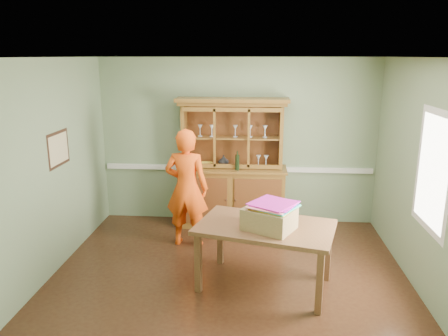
# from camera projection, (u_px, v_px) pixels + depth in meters

# --- Properties ---
(floor) EXTENTS (4.50, 4.50, 0.00)m
(floor) POSITION_uv_depth(u_px,v_px,m) (229.00, 275.00, 5.56)
(floor) COLOR #422715
(floor) RESTS_ON ground
(ceiling) EXTENTS (4.50, 4.50, 0.00)m
(ceiling) POSITION_uv_depth(u_px,v_px,m) (230.00, 57.00, 4.89)
(ceiling) COLOR white
(ceiling) RESTS_ON wall_back
(wall_back) EXTENTS (4.50, 0.00, 4.50)m
(wall_back) POSITION_uv_depth(u_px,v_px,m) (237.00, 142.00, 7.16)
(wall_back) COLOR gray
(wall_back) RESTS_ON floor
(wall_left) EXTENTS (0.00, 4.00, 4.00)m
(wall_left) POSITION_uv_depth(u_px,v_px,m) (48.00, 170.00, 5.40)
(wall_left) COLOR gray
(wall_left) RESTS_ON floor
(wall_right) EXTENTS (0.00, 4.00, 4.00)m
(wall_right) POSITION_uv_depth(u_px,v_px,m) (423.00, 177.00, 5.05)
(wall_right) COLOR gray
(wall_right) RESTS_ON floor
(wall_front) EXTENTS (4.50, 0.00, 4.50)m
(wall_front) POSITION_uv_depth(u_px,v_px,m) (212.00, 243.00, 3.29)
(wall_front) COLOR gray
(wall_front) RESTS_ON floor
(chair_rail) EXTENTS (4.41, 0.05, 0.08)m
(chair_rail) POSITION_uv_depth(u_px,v_px,m) (237.00, 168.00, 7.24)
(chair_rail) COLOR silver
(chair_rail) RESTS_ON wall_back
(framed_map) EXTENTS (0.03, 0.60, 0.46)m
(framed_map) POSITION_uv_depth(u_px,v_px,m) (59.00, 149.00, 5.63)
(framed_map) COLOR #321E14
(framed_map) RESTS_ON wall_left
(window_panel) EXTENTS (0.03, 0.96, 1.36)m
(window_panel) POSITION_uv_depth(u_px,v_px,m) (432.00, 172.00, 4.73)
(window_panel) COLOR silver
(window_panel) RESTS_ON wall_right
(china_hutch) EXTENTS (1.77, 0.58, 2.08)m
(china_hutch) POSITION_uv_depth(u_px,v_px,m) (232.00, 182.00, 7.09)
(china_hutch) COLOR brown
(china_hutch) RESTS_ON floor
(dining_table) EXTENTS (1.76, 1.31, 0.79)m
(dining_table) POSITION_uv_depth(u_px,v_px,m) (265.00, 232.00, 5.15)
(dining_table) COLOR brown
(dining_table) RESTS_ON floor
(cardboard_box) EXTENTS (0.68, 0.63, 0.25)m
(cardboard_box) POSITION_uv_depth(u_px,v_px,m) (269.00, 219.00, 4.99)
(cardboard_box) COLOR #9F8352
(cardboard_box) RESTS_ON dining_table
(kite_stack) EXTENTS (0.61, 0.61, 0.05)m
(kite_stack) POSITION_uv_depth(u_px,v_px,m) (274.00, 205.00, 4.97)
(kite_stack) COLOR #F7A71F
(kite_stack) RESTS_ON cardboard_box
(person) EXTENTS (0.67, 0.47, 1.73)m
(person) POSITION_uv_depth(u_px,v_px,m) (187.00, 188.00, 6.28)
(person) COLOR #FF5210
(person) RESTS_ON floor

